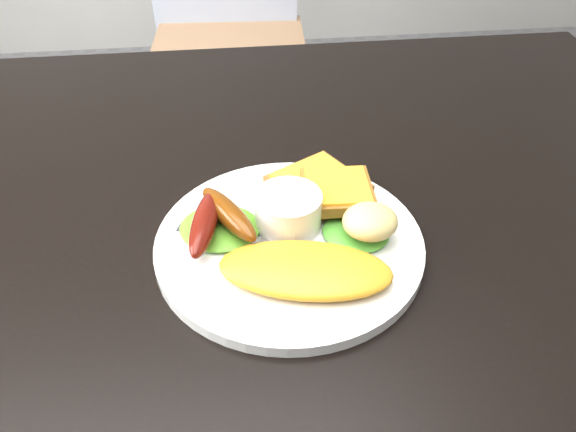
% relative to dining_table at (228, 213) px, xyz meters
% --- Properties ---
extents(dining_table, '(1.20, 0.80, 0.04)m').
position_rel_dining_table_xyz_m(dining_table, '(0.00, 0.00, 0.00)').
color(dining_table, black).
rests_on(dining_table, ground).
extents(dining_chair, '(0.46, 0.46, 0.05)m').
position_rel_dining_table_xyz_m(dining_chair, '(0.02, 1.07, -0.28)').
color(dining_chair, tan).
rests_on(dining_chair, ground).
extents(plate, '(0.26, 0.26, 0.01)m').
position_rel_dining_table_xyz_m(plate, '(0.06, -0.09, 0.03)').
color(plate, white).
rests_on(plate, dining_table).
extents(lettuce_left, '(0.10, 0.09, 0.01)m').
position_rel_dining_table_xyz_m(lettuce_left, '(-0.01, -0.07, 0.04)').
color(lettuce_left, '#30891D').
rests_on(lettuce_left, plate).
extents(lettuce_right, '(0.08, 0.08, 0.01)m').
position_rel_dining_table_xyz_m(lettuce_right, '(0.12, -0.09, 0.04)').
color(lettuce_right, '#448C35').
rests_on(lettuce_right, plate).
extents(omelette, '(0.17, 0.10, 0.02)m').
position_rel_dining_table_xyz_m(omelette, '(0.07, -0.14, 0.04)').
color(omelette, orange).
rests_on(omelette, plate).
extents(sausage_a, '(0.04, 0.10, 0.02)m').
position_rel_dining_table_xyz_m(sausage_a, '(-0.02, -0.08, 0.05)').
color(sausage_a, '#631E0F').
rests_on(sausage_a, lettuce_left).
extents(sausage_b, '(0.07, 0.09, 0.02)m').
position_rel_dining_table_xyz_m(sausage_b, '(0.00, -0.07, 0.05)').
color(sausage_b, '#692E03').
rests_on(sausage_b, lettuce_left).
extents(ramekin, '(0.07, 0.07, 0.04)m').
position_rel_dining_table_xyz_m(ramekin, '(0.06, -0.07, 0.05)').
color(ramekin, white).
rests_on(ramekin, plate).
extents(toast_a, '(0.11, 0.11, 0.01)m').
position_rel_dining_table_xyz_m(toast_a, '(0.10, -0.01, 0.04)').
color(toast_a, brown).
rests_on(toast_a, plate).
extents(toast_b, '(0.07, 0.07, 0.01)m').
position_rel_dining_table_xyz_m(toast_b, '(0.11, -0.04, 0.05)').
color(toast_b, olive).
rests_on(toast_b, toast_a).
extents(potato_salad, '(0.06, 0.06, 0.03)m').
position_rel_dining_table_xyz_m(potato_salad, '(0.13, -0.10, 0.06)').
color(potato_salad, beige).
rests_on(potato_salad, lettuce_right).
extents(fork, '(0.14, 0.07, 0.00)m').
position_rel_dining_table_xyz_m(fork, '(0.02, -0.09, 0.03)').
color(fork, '#ADAFB7').
rests_on(fork, plate).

